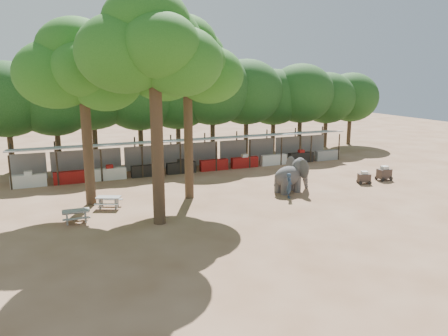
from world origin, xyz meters
name	(u,v)px	position (x,y,z in m)	size (l,w,h in m)	color
ground	(276,220)	(0.00, 0.00, 0.00)	(100.00, 100.00, 0.00)	brown
vendor_stalls	(194,156)	(0.00, 13.84, 1.18)	(28.00, 2.99, 2.80)	#95969C
yard_tree_left	(79,67)	(-9.13, 7.19, 8.20)	(7.10, 6.90, 11.02)	#332316
yard_tree_center	(150,46)	(-6.13, 2.19, 9.21)	(7.10, 6.90, 12.04)	#332316
yard_tree_back	(184,62)	(-3.13, 6.19, 8.54)	(7.10, 6.90, 11.36)	#332316
backdrop_trees	(175,99)	(0.00, 19.00, 5.51)	(46.46, 5.95, 8.33)	#332316
elephant	(292,175)	(3.89, 4.80, 1.13)	(3.04, 2.26, 2.27)	#3C3A3A
handler	(289,186)	(2.94, 3.53, 0.81)	(0.58, 0.39, 1.62)	#26384C
picnic_table_near	(76,214)	(-10.12, 3.80, 0.46)	(1.45, 1.32, 0.70)	gray
picnic_table_far	(109,201)	(-8.12, 5.76, 0.46)	(1.79, 1.72, 0.70)	gray
cart_front	(364,178)	(9.86, 4.58, 0.46)	(1.10, 0.92, 0.92)	#322621
cart_back	(384,173)	(11.95, 4.84, 0.53)	(1.11, 0.72, 1.08)	#322621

